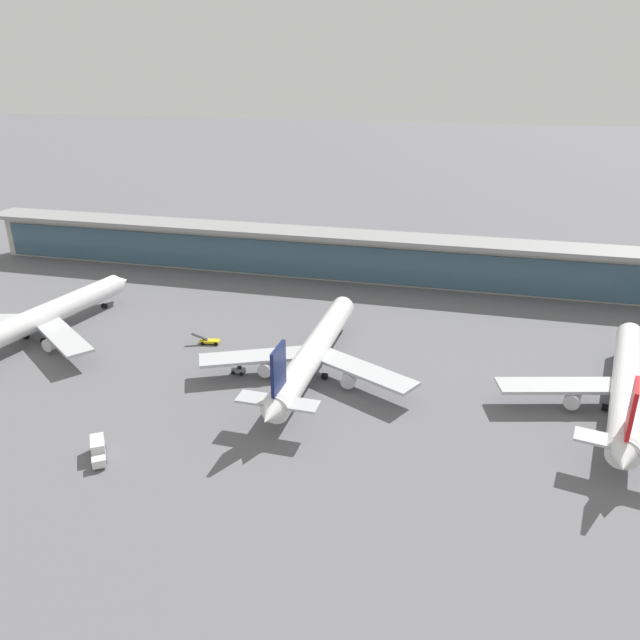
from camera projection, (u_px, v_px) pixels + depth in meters
name	position (u px, v px, depth m)	size (l,w,h in m)	color
ground_plane	(309.00, 368.00, 139.89)	(1200.00, 1200.00, 0.00)	slate
airliner_left_stand	(37.00, 319.00, 152.64)	(47.96, 63.15, 16.90)	white
airliner_centre_stand	(313.00, 352.00, 135.38)	(48.81, 63.41, 16.90)	white
airliner_right_stand	(627.00, 386.00, 121.26)	(47.78, 63.01, 16.90)	white
service_truck_under_wing_white	(98.00, 449.00, 108.03)	(5.99, 7.34, 3.10)	silver
service_truck_by_tail_yellow	(209.00, 341.00, 151.57)	(6.94, 2.66, 2.70)	yellow
service_truck_on_taxiway_grey	(239.00, 370.00, 137.17)	(2.98, 1.91, 2.05)	gray
terminal_building	(361.00, 256.00, 193.00)	(257.07, 12.80, 15.20)	beige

